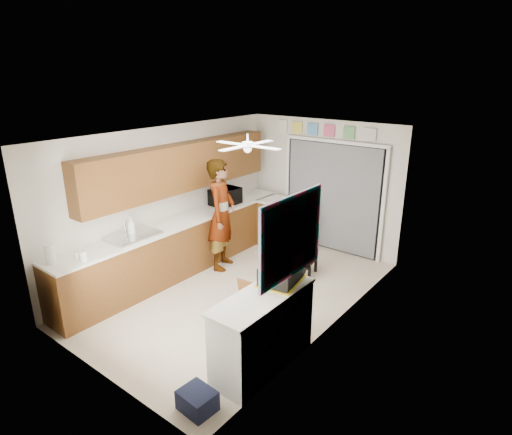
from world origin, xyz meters
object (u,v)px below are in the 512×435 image
Objects in this scene: suitcase at (281,273)px; man at (222,215)px; paper_towel_roll at (50,254)px; cardboard_box at (241,342)px; microwave at (225,197)px; soap_bottle at (131,226)px; navy_crate at (197,401)px; dog at (309,262)px.

man is at bearing 138.49° from suitcase.
cardboard_box is at bearing 25.24° from paper_towel_roll.
paper_towel_roll is at bearing -154.76° from cardboard_box.
soap_bottle is at bearing -179.08° from microwave.
suitcase is at bearing 28.31° from paper_towel_roll.
dog is (-0.72, 3.41, 0.12)m from navy_crate.
microwave is at bearing 13.26° from man.
soap_bottle is at bearing 89.61° from paper_towel_roll.
navy_crate is at bearing -165.60° from man.
dog is (-0.44, 2.36, 0.11)m from cardboard_box.
cardboard_box is at bearing -132.50° from microwave.
dog is at bearing -84.50° from microwave.
paper_towel_roll is at bearing -90.39° from soap_bottle.
suitcase is at bearing 3.59° from soap_bottle.
soap_bottle is 2.69m from suitcase.
navy_crate is (-0.07, -1.40, -0.94)m from suitcase.
paper_towel_roll is at bearing -178.59° from microwave.
man is at bearing 71.68° from soap_bottle.
soap_bottle reaches higher than microwave.
cardboard_box is (2.26, -2.27, -0.97)m from microwave.
dog reaches higher than cardboard_box.
man reaches higher than dog.
microwave is at bearing 88.81° from paper_towel_roll.
suitcase is (2.68, 0.17, -0.05)m from soap_bottle.
cardboard_box is at bearing 105.27° from navy_crate.
navy_crate is (0.29, -1.05, -0.01)m from cardboard_box.
man is 1.72m from dog.
man is (-2.11, 2.73, 0.87)m from navy_crate.
microwave is at bearing 173.76° from dog.
soap_bottle reaches higher than navy_crate.
microwave reaches higher than suitcase.
microwave is at bearing 134.90° from cardboard_box.
cardboard_box is at bearing -145.71° from suitcase.
microwave is 1.07× the size of suitcase.
cardboard_box is 1.09m from navy_crate.
microwave is 1.54× the size of navy_crate.
microwave is 0.29× the size of man.
cardboard_box is 2.40m from dog.
man reaches higher than microwave.
dog is (1.39, 0.68, -0.75)m from man.
navy_crate is at bearing -25.24° from soap_bottle.
microwave is 2.09m from soap_bottle.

